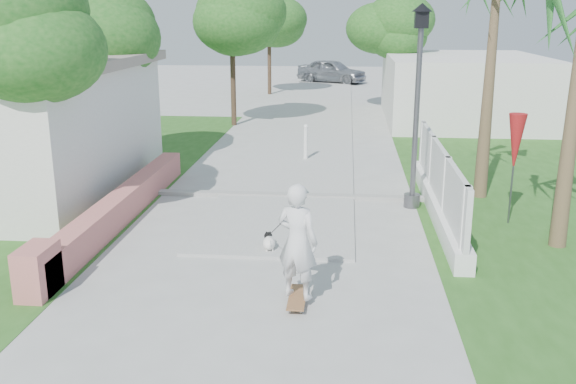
# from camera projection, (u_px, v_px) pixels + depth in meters

# --- Properties ---
(ground) EXTENTS (90.00, 90.00, 0.00)m
(ground) POSITION_uv_depth(u_px,v_px,m) (248.00, 309.00, 9.49)
(ground) COLOR #B7B7B2
(ground) RESTS_ON ground
(path_strip) EXTENTS (3.20, 36.00, 0.06)m
(path_strip) POSITION_uv_depth(u_px,v_px,m) (316.00, 110.00, 28.66)
(path_strip) COLOR #B7B7B2
(path_strip) RESTS_ON ground
(curb) EXTENTS (6.50, 0.25, 0.10)m
(curb) POSITION_uv_depth(u_px,v_px,m) (286.00, 196.00, 15.23)
(curb) COLOR #999993
(curb) RESTS_ON ground
(grass_left) EXTENTS (8.00, 20.00, 0.01)m
(grass_left) POSITION_uv_depth(u_px,v_px,m) (42.00, 171.00, 17.78)
(grass_left) COLOR #2B5B1C
(grass_left) RESTS_ON ground
(grass_right) EXTENTS (8.00, 20.00, 0.01)m
(grass_right) POSITION_uv_depth(u_px,v_px,m) (563.00, 183.00, 16.55)
(grass_right) COLOR #2B5B1C
(grass_right) RESTS_ON ground
(pink_wall) EXTENTS (0.45, 8.20, 0.80)m
(pink_wall) POSITION_uv_depth(u_px,v_px,m) (114.00, 212.00, 13.11)
(pink_wall) COLOR #BC6064
(pink_wall) RESTS_ON ground
(lattice_fence) EXTENTS (0.35, 7.00, 1.50)m
(lattice_fence) POSITION_uv_depth(u_px,v_px,m) (438.00, 190.00, 13.84)
(lattice_fence) COLOR white
(lattice_fence) RESTS_ON ground
(building_right) EXTENTS (6.00, 8.00, 2.60)m
(building_right) POSITION_uv_depth(u_px,v_px,m) (462.00, 88.00, 25.87)
(building_right) COLOR silver
(building_right) RESTS_ON ground
(street_lamp) EXTENTS (0.44, 0.44, 4.44)m
(street_lamp) POSITION_uv_depth(u_px,v_px,m) (417.00, 100.00, 13.86)
(street_lamp) COLOR #59595E
(street_lamp) RESTS_ON ground
(bollard) EXTENTS (0.14, 0.14, 1.09)m
(bollard) POSITION_uv_depth(u_px,v_px,m) (306.00, 141.00, 18.91)
(bollard) COLOR white
(bollard) RESTS_ON ground
(patio_umbrella) EXTENTS (0.36, 0.36, 2.30)m
(patio_umbrella) POSITION_uv_depth(u_px,v_px,m) (516.00, 144.00, 12.93)
(patio_umbrella) COLOR #59595E
(patio_umbrella) RESTS_ON ground
(tree_left_near) EXTENTS (3.60, 3.60, 5.28)m
(tree_left_near) POSITION_uv_depth(u_px,v_px,m) (27.00, 36.00, 11.72)
(tree_left_near) COLOR #4C3826
(tree_left_near) RESTS_ON ground
(tree_left_mid) EXTENTS (3.20, 3.20, 4.85)m
(tree_left_mid) POSITION_uv_depth(u_px,v_px,m) (91.00, 42.00, 17.17)
(tree_left_mid) COLOR #4C3826
(tree_left_mid) RESTS_ON ground
(tree_path_left) EXTENTS (3.40, 3.40, 5.23)m
(tree_path_left) POSITION_uv_depth(u_px,v_px,m) (232.00, 24.00, 24.05)
(tree_path_left) COLOR #4C3826
(tree_path_left) RESTS_ON ground
(tree_path_right) EXTENTS (3.00, 3.00, 4.79)m
(tree_path_right) POSITION_uv_depth(u_px,v_px,m) (392.00, 31.00, 27.43)
(tree_path_right) COLOR #4C3826
(tree_path_right) RESTS_ON ground
(tree_path_far) EXTENTS (3.20, 3.20, 5.17)m
(tree_path_far) POSITION_uv_depth(u_px,v_px,m) (269.00, 21.00, 33.62)
(tree_path_far) COLOR #4C3826
(tree_path_far) RESTS_ON ground
(palm_far) EXTENTS (1.80, 1.80, 5.30)m
(palm_far) POSITION_uv_depth(u_px,v_px,m) (496.00, 1.00, 14.11)
(palm_far) COLOR brown
(palm_far) RESTS_ON ground
(skateboarder) EXTENTS (1.06, 2.75, 1.87)m
(skateboarder) POSITION_uv_depth(u_px,v_px,m) (282.00, 234.00, 10.23)
(skateboarder) COLOR #915F3A
(skateboarder) RESTS_ON ground
(dog) EXTENTS (0.30, 0.51, 0.35)m
(dog) POSITION_uv_depth(u_px,v_px,m) (269.00, 242.00, 11.74)
(dog) COLOR white
(dog) RESTS_ON ground
(parked_car) EXTENTS (4.65, 3.36, 1.47)m
(parked_car) POSITION_uv_depth(u_px,v_px,m) (332.00, 71.00, 40.02)
(parked_car) COLOR #999CA1
(parked_car) RESTS_ON ground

